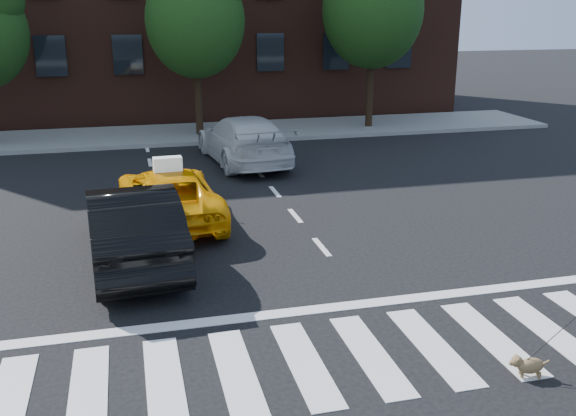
{
  "coord_description": "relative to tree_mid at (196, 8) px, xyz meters",
  "views": [
    {
      "loc": [
        -2.23,
        -7.82,
        4.92
      ],
      "look_at": [
        0.73,
        3.9,
        1.1
      ],
      "focal_mm": 40.0,
      "sensor_mm": 36.0,
      "label": 1
    }
  ],
  "objects": [
    {
      "name": "dog",
      "position": [
        2.35,
        -18.08,
        -4.67
      ],
      "size": [
        0.54,
        0.33,
        0.31
      ],
      "rotation": [
        0.0,
        0.0,
        -0.34
      ],
      "color": "#8B6446",
      "rests_on": "ground"
    },
    {
      "name": "black_sedan",
      "position": [
        -2.82,
        -12.43,
        -4.06
      ],
      "size": [
        2.02,
        4.89,
        1.57
      ],
      "primitive_type": "imported",
      "rotation": [
        0.0,
        0.0,
        3.22
      ],
      "color": "black",
      "rests_on": "ground"
    },
    {
      "name": "crosswalk",
      "position": [
        -0.53,
        -17.0,
        -4.85
      ],
      "size": [
        13.0,
        2.4,
        0.01
      ],
      "primitive_type": "cube",
      "color": "silver",
      "rests_on": "ground"
    },
    {
      "name": "tree_mid",
      "position": [
        0.0,
        0.0,
        0.0
      ],
      "size": [
        3.69,
        3.69,
        7.1
      ],
      "color": "black",
      "rests_on": "ground"
    },
    {
      "name": "ground",
      "position": [
        -0.53,
        -17.0,
        -4.85
      ],
      "size": [
        120.0,
        120.0,
        0.0
      ],
      "primitive_type": "plane",
      "color": "black",
      "rests_on": "ground"
    },
    {
      "name": "taxi_sign",
      "position": [
        -1.93,
        -10.2,
        -3.41
      ],
      "size": [
        0.67,
        0.32,
        0.32
      ],
      "primitive_type": "cube",
      "rotation": [
        0.0,
        0.0,
        3.2
      ],
      "color": "white",
      "rests_on": "taxi"
    },
    {
      "name": "taxi",
      "position": [
        -1.93,
        -10.0,
        -4.21
      ],
      "size": [
        2.41,
        4.73,
        1.28
      ],
      "primitive_type": "imported",
      "rotation": [
        0.0,
        0.0,
        3.2
      ],
      "color": "#FFAA05",
      "rests_on": "ground"
    },
    {
      "name": "white_suv",
      "position": [
        0.87,
        -4.54,
        -4.08
      ],
      "size": [
        2.68,
        5.49,
        1.54
      ],
      "primitive_type": "imported",
      "rotation": [
        0.0,
        0.0,
        3.24
      ],
      "color": "silver",
      "rests_on": "ground"
    },
    {
      "name": "sidewalk_far",
      "position": [
        -0.53,
        0.5,
        -4.78
      ],
      "size": [
        30.0,
        4.0,
        0.15
      ],
      "primitive_type": "cube",
      "color": "slate",
      "rests_on": "ground"
    },
    {
      "name": "stop_line",
      "position": [
        -0.53,
        -15.4,
        -4.85
      ],
      "size": [
        12.0,
        0.3,
        0.01
      ],
      "primitive_type": "cube",
      "color": "silver",
      "rests_on": "ground"
    }
  ]
}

